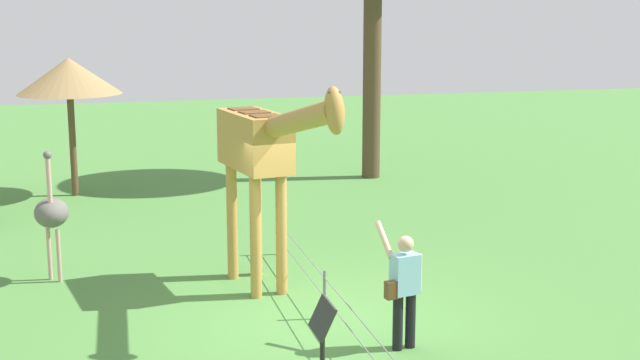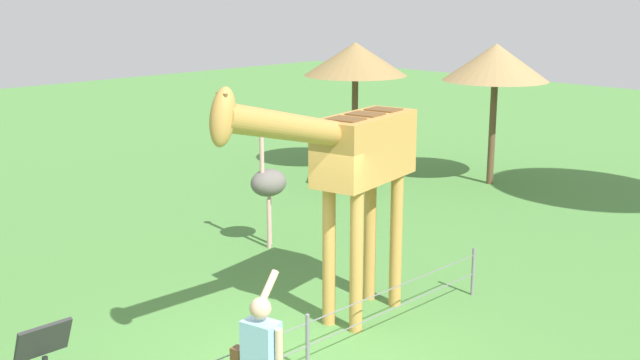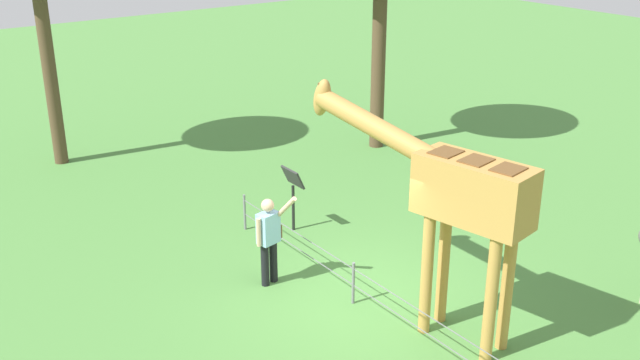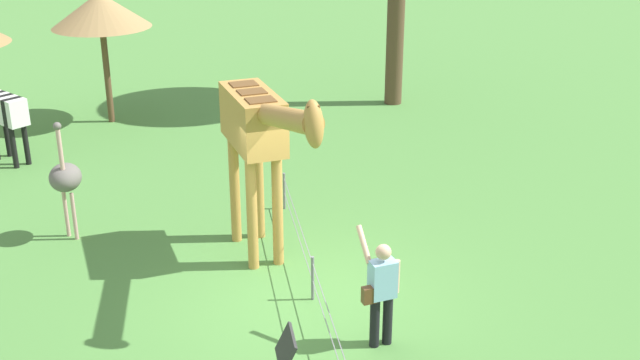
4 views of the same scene
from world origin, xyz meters
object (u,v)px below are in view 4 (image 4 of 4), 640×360
object	(u,v)px
giraffe	(259,132)
ostrich	(65,178)
shade_hut_near	(101,11)
visitor	(381,289)
zebra	(4,112)

from	to	relation	value
giraffe	ostrich	bearing A→B (deg)	-113.30
shade_hut_near	ostrich	bearing A→B (deg)	-1.77
visitor	ostrich	world-z (taller)	ostrich
giraffe	zebra	distance (m)	7.77
ostrich	shade_hut_near	world-z (taller)	shade_hut_near
ostrich	shade_hut_near	xyz separation A→B (m)	(-6.85, 0.21, 1.70)
giraffe	zebra	size ratio (longest dim) A/B	2.40
giraffe	shade_hut_near	xyz separation A→B (m)	(-8.28, -3.11, 0.56)
visitor	ostrich	xyz separation A→B (m)	(-4.25, -4.70, 0.27)
giraffe	visitor	world-z (taller)	giraffe
giraffe	visitor	bearing A→B (deg)	26.12
visitor	giraffe	bearing A→B (deg)	-153.88
visitor	shade_hut_near	xyz separation A→B (m)	(-11.10, -4.49, 1.97)
giraffe	shade_hut_near	world-z (taller)	giraffe
zebra	ostrich	bearing A→B (deg)	23.19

